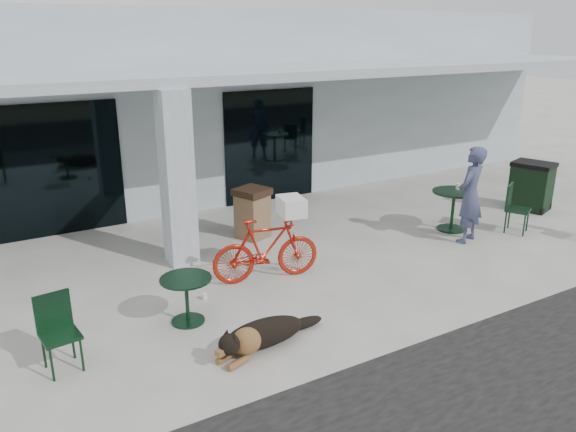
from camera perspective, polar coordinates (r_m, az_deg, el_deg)
ground at (r=9.22m, az=3.25°, el=-7.68°), size 80.00×80.00×0.00m
building at (r=16.15m, az=-13.77°, el=11.56°), size 22.00×7.00×4.50m
storefront_glass_left at (r=12.24m, az=-22.93°, el=4.23°), size 2.80×0.06×2.70m
storefront_glass_right at (r=13.74m, az=-1.84°, el=7.13°), size 2.40×0.06×2.70m
column at (r=10.00m, az=-11.19°, el=3.66°), size 0.50×0.50×3.12m
overhang at (r=11.47m, az=-6.69°, el=14.13°), size 22.00×2.80×0.18m
bicycle at (r=9.42m, az=-2.25°, el=-3.38°), size 1.91×0.86×1.11m
laundry_basket at (r=9.31m, az=0.34°, el=1.00°), size 0.48×0.59×0.31m
dog at (r=7.66m, az=-2.41°, el=-11.63°), size 1.41×0.83×0.44m
cup_near_dog at (r=9.03m, az=-8.45°, el=-8.09°), size 0.09×0.09×0.10m
cafe_table_near at (r=8.30m, az=-10.23°, el=-8.40°), size 0.75×0.75×0.70m
cafe_chair_near at (r=7.59m, az=-22.15°, el=-11.12°), size 0.50×0.53×0.98m
cafe_table_far at (r=12.30m, az=16.38°, el=0.54°), size 1.05×1.05×0.85m
cafe_chair_far_a at (r=12.57m, az=22.34°, el=0.65°), size 0.64×0.66×1.01m
person at (r=11.56m, az=18.03°, el=2.05°), size 0.82×0.68×1.93m
cup_on_table at (r=12.33m, az=16.88°, el=2.90°), size 0.10×0.10×0.12m
trash_receptacle at (r=11.37m, az=-3.64°, el=0.30°), size 0.79×0.79×1.03m
wheeled_bin at (r=14.32m, az=23.47°, el=2.82°), size 0.94×1.06×1.13m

